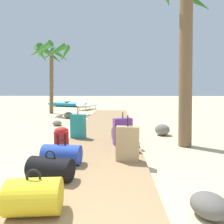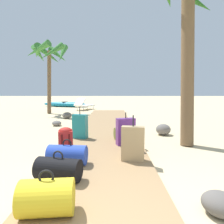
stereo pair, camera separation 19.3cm
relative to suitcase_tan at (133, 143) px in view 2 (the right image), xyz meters
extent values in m
plane|color=#D1BA8C|center=(-0.57, 2.08, -0.40)|extent=(60.00, 60.00, 0.00)
cube|color=#9E7A51|center=(-0.57, 3.18, -0.36)|extent=(1.82, 10.93, 0.08)
cube|color=tan|center=(0.00, 0.00, 0.00)|extent=(0.44, 0.24, 0.64)
cylinder|color=black|center=(0.00, 0.00, 0.42)|extent=(0.02, 0.02, 0.21)
cylinder|color=black|center=(-1.17, -0.83, -0.16)|extent=(0.70, 0.46, 0.33)
torus|color=black|center=(-1.17, -0.83, 0.04)|extent=(0.17, 0.06, 0.16)
cube|color=#197A7F|center=(-1.24, 1.72, 0.00)|extent=(0.42, 0.30, 0.64)
cylinder|color=black|center=(-1.24, 1.72, 0.42)|extent=(0.02, 0.02, 0.20)
cylinder|color=olive|center=(-0.04, 1.62, -0.17)|extent=(0.63, 0.42, 0.31)
torus|color=black|center=(-0.04, 1.62, 0.02)|extent=(0.17, 0.06, 0.16)
cube|color=red|center=(-1.34, 0.40, -0.08)|extent=(0.33, 0.30, 0.48)
ellipsoid|color=red|center=(-1.34, 0.40, 0.16)|extent=(0.31, 0.29, 0.14)
cylinder|color=#5B110F|center=(-1.38, 0.26, -0.08)|extent=(0.04, 0.04, 0.38)
cylinder|color=#5B110F|center=(-1.24, 0.29, -0.08)|extent=(0.04, 0.04, 0.38)
cube|color=#6B2D84|center=(-0.06, 1.08, -0.01)|extent=(0.47, 0.31, 0.63)
cylinder|color=black|center=(-0.06, 1.08, 0.38)|extent=(0.02, 0.02, 0.14)
cylinder|color=#2847B7|center=(-1.17, -0.20, -0.15)|extent=(0.70, 0.41, 0.35)
torus|color=black|center=(-1.17, -0.20, 0.05)|extent=(0.17, 0.04, 0.16)
cube|color=slate|center=(-0.01, 0.58, -0.11)|extent=(0.36, 0.26, 0.41)
ellipsoid|color=slate|center=(-0.01, 0.58, 0.09)|extent=(0.34, 0.24, 0.16)
cylinder|color=#3A3A3D|center=(-0.08, 0.47, -0.11)|extent=(0.04, 0.04, 0.33)
cylinder|color=#3A3A3D|center=(0.09, 0.50, -0.11)|extent=(0.04, 0.04, 0.33)
cylinder|color=gold|center=(-1.08, -1.66, -0.13)|extent=(0.59, 0.44, 0.39)
torus|color=black|center=(-1.08, -1.66, 0.10)|extent=(0.17, 0.04, 0.16)
cylinder|color=brown|center=(-3.88, 7.85, 1.33)|extent=(0.21, 0.61, 3.47)
cone|color=#387A33|center=(-3.11, 7.83, 2.88)|extent=(0.39, 1.46, 1.21)
cone|color=#387A33|center=(-3.50, 8.45, 2.90)|extent=(1.36, 1.05, 1.07)
cone|color=#387A33|center=(-3.99, 8.48, 2.87)|extent=(1.28, 0.56, 1.08)
cone|color=#387A33|center=(-4.42, 7.99, 2.87)|extent=(0.63, 1.16, 0.98)
cone|color=#387A33|center=(-4.40, 7.62, 2.95)|extent=(0.81, 1.23, 0.79)
cone|color=#387A33|center=(-4.19, 7.13, 2.96)|extent=(1.61, 0.96, 0.89)
cone|color=#387A33|center=(-3.49, 7.29, 2.89)|extent=(1.30, 1.05, 1.06)
cylinder|color=brown|center=(1.48, 1.46, 1.59)|extent=(0.31, 0.69, 3.99)
cube|color=white|center=(-2.13, 9.72, -0.14)|extent=(1.19, 1.52, 0.08)
cube|color=white|center=(-2.41, 9.19, 0.14)|extent=(0.77, 0.74, 0.47)
cylinder|color=silver|center=(-2.08, 10.32, -0.29)|extent=(0.04, 0.04, 0.22)
cylinder|color=silver|center=(-1.65, 10.10, -0.29)|extent=(0.04, 0.04, 0.22)
cylinder|color=silver|center=(-2.61, 9.34, -0.29)|extent=(0.04, 0.04, 0.22)
cylinder|color=silver|center=(-2.19, 9.11, -0.29)|extent=(0.04, 0.04, 0.22)
ellipsoid|color=teal|center=(-3.92, 11.71, -0.21)|extent=(3.57, 1.54, 0.38)
torus|color=black|center=(-3.92, 11.71, -0.04)|extent=(0.60, 0.60, 0.05)
ellipsoid|color=slate|center=(1.17, 2.44, -0.23)|extent=(0.46, 0.45, 0.33)
ellipsoid|color=slate|center=(-2.47, 3.93, -0.30)|extent=(0.50, 0.52, 0.20)
ellipsoid|color=#5B5651|center=(0.83, -1.54, -0.27)|extent=(0.56, 0.57, 0.26)
ellipsoid|color=#5B5651|center=(-2.48, 5.78, -0.25)|extent=(0.55, 0.54, 0.30)
camera|label=1|loc=(-0.19, -3.72, 1.02)|focal=33.10mm
camera|label=2|loc=(-0.39, -3.72, 1.02)|focal=33.10mm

